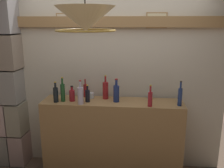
# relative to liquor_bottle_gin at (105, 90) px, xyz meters

# --- Properties ---
(panelled_rear_partition) EXTENTS (3.07, 0.15, 2.46)m
(panelled_rear_partition) POSITION_rel_liquor_bottle_gin_xyz_m (0.10, 0.19, 0.10)
(panelled_rear_partition) COLOR beige
(panelled_rear_partition) RESTS_ON ground
(stone_pillar) EXTENTS (0.43, 0.37, 2.39)m
(stone_pillar) POSITION_rel_liquor_bottle_gin_xyz_m (-1.41, 0.03, 0.01)
(stone_pillar) COLOR gray
(stone_pillar) RESTS_ON ground
(bar_shelf_unit) EXTENTS (1.87, 0.43, 1.06)m
(bar_shelf_unit) POSITION_rel_liquor_bottle_gin_xyz_m (0.10, -0.10, -0.65)
(bar_shelf_unit) COLOR #9E7547
(bar_shelf_unit) RESTS_ON ground
(liquor_bottle_gin) EXTENTS (0.08, 0.08, 0.33)m
(liquor_bottle_gin) POSITION_rel_liquor_bottle_gin_xyz_m (0.00, 0.00, 0.00)
(liquor_bottle_gin) COLOR maroon
(liquor_bottle_gin) RESTS_ON bar_shelf_unit
(liquor_bottle_amaro) EXTENTS (0.06, 0.06, 0.23)m
(liquor_bottle_amaro) POSITION_rel_liquor_bottle_gin_xyz_m (-0.22, -0.16, -0.03)
(liquor_bottle_amaro) COLOR black
(liquor_bottle_amaro) RESTS_ON bar_shelf_unit
(liquor_bottle_brandy) EXTENTS (0.07, 0.07, 0.28)m
(liquor_bottle_brandy) POSITION_rel_liquor_bottle_gin_xyz_m (-0.63, -0.21, -0.02)
(liquor_bottle_brandy) COLOR black
(liquor_bottle_brandy) RESTS_ON bar_shelf_unit
(liquor_bottle_mezcal) EXTENTS (0.06, 0.06, 0.28)m
(liquor_bottle_mezcal) POSITION_rel_liquor_bottle_gin_xyz_m (0.59, -0.25, -0.02)
(liquor_bottle_mezcal) COLOR maroon
(liquor_bottle_mezcal) RESTS_ON bar_shelf_unit
(liquor_bottle_rum) EXTENTS (0.07, 0.07, 0.21)m
(liquor_bottle_rum) POSITION_rel_liquor_bottle_gin_xyz_m (-0.43, -0.14, -0.04)
(liquor_bottle_rum) COLOR maroon
(liquor_bottle_rum) RESTS_ON bar_shelf_unit
(liquor_bottle_vodka) EXTENTS (0.07, 0.07, 0.31)m
(liquor_bottle_vodka) POSITION_rel_liquor_bottle_gin_xyz_m (-0.29, -0.26, -0.00)
(liquor_bottle_vodka) COLOR silver
(liquor_bottle_vodka) RESTS_ON bar_shelf_unit
(liquor_bottle_rye) EXTENTS (0.05, 0.05, 0.26)m
(liquor_bottle_rye) POSITION_rel_liquor_bottle_gin_xyz_m (-0.29, 0.06, -0.03)
(liquor_bottle_rye) COLOR maroon
(liquor_bottle_rye) RESTS_ON bar_shelf_unit
(liquor_bottle_scotch) EXTENTS (0.05, 0.05, 0.32)m
(liquor_bottle_scotch) POSITION_rel_liquor_bottle_gin_xyz_m (0.96, -0.19, 0.00)
(liquor_bottle_scotch) COLOR navy
(liquor_bottle_scotch) RESTS_ON bar_shelf_unit
(liquor_bottle_vermouth) EXTENTS (0.06, 0.06, 0.33)m
(liquor_bottle_vermouth) POSITION_rel_liquor_bottle_gin_xyz_m (-0.55, -0.17, 0.01)
(liquor_bottle_vermouth) COLOR #1B4A23
(liquor_bottle_vermouth) RESTS_ON bar_shelf_unit
(liquor_bottle_sherry) EXTENTS (0.08, 0.08, 0.31)m
(liquor_bottle_sherry) POSITION_rel_liquor_bottle_gin_xyz_m (0.16, -0.11, -0.00)
(liquor_bottle_sherry) COLOR navy
(liquor_bottle_sherry) RESTS_ON bar_shelf_unit
(glass_tumbler_rocks) EXTENTS (0.07, 0.07, 0.07)m
(glass_tumbler_rocks) POSITION_rel_liquor_bottle_gin_xyz_m (-0.20, 0.01, -0.09)
(glass_tumbler_rocks) COLOR silver
(glass_tumbler_rocks) RESTS_ON bar_shelf_unit
(glass_tumbler_highball) EXTENTS (0.07, 0.07, 0.11)m
(glass_tumbler_highball) POSITION_rel_liquor_bottle_gin_xyz_m (0.61, 0.03, -0.07)
(glass_tumbler_highball) COLOR silver
(glass_tumbler_highball) RESTS_ON bar_shelf_unit
(pendant_lamp) EXTENTS (0.52, 0.52, 0.52)m
(pendant_lamp) POSITION_rel_liquor_bottle_gin_xyz_m (-0.03, -1.08, 0.93)
(pendant_lamp) COLOR beige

